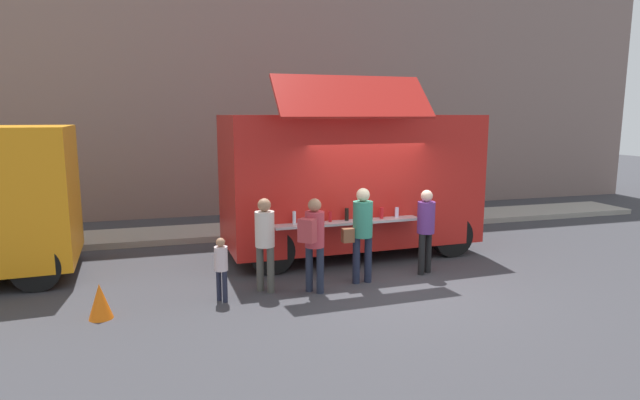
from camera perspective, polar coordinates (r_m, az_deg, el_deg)
ground_plane at (r=9.75m, az=7.64°, el=-9.10°), size 60.00×60.00×0.00m
curb_strip at (r=13.64m, az=-16.74°, el=-3.74°), size 28.00×1.60×0.15m
building_behind at (r=17.34m, az=-14.11°, el=15.68°), size 32.00×2.40×10.13m
food_truck_main at (r=11.45m, az=3.33°, el=2.29°), size 5.51×3.24×3.81m
traffic_cone_orange at (r=8.69m, az=-22.99°, el=-10.19°), size 0.36×0.36×0.55m
trash_bin at (r=15.22m, az=13.19°, el=-0.61°), size 0.60×0.60×1.00m
customer_front_ordering at (r=9.48m, az=4.61°, el=-3.00°), size 0.58×0.36×1.77m
customer_mid_with_backpack at (r=8.92m, az=-0.72°, el=-3.96°), size 0.51×0.51×1.66m
customer_rear_waiting at (r=9.04m, az=-6.08°, el=-4.00°), size 0.34×0.34×1.66m
customer_extra_browsing at (r=10.22m, az=11.54°, el=-2.61°), size 0.34×0.34×1.65m
child_near_queue at (r=8.77m, az=-10.80°, el=-6.87°), size 0.22×0.22×1.08m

